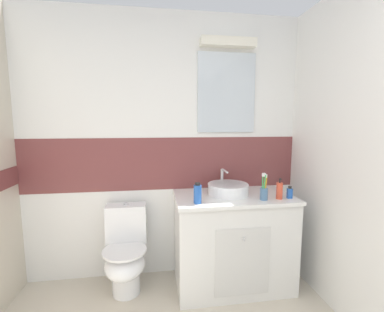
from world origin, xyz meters
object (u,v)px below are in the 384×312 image
toilet (126,253)px  toothbrush_cup (264,192)px  soap_dispenser (279,191)px  mouthwash_bottle (198,194)px  perfume_flask_small (290,193)px  sink_basin (228,188)px

toilet → toothbrush_cup: (1.16, -0.22, 0.56)m
soap_dispenser → mouthwash_bottle: size_ratio=1.07×
soap_dispenser → perfume_flask_small: 0.10m
sink_basin → mouthwash_bottle: 0.38m
toilet → mouthwash_bottle: (0.60, -0.23, 0.57)m
sink_basin → perfume_flask_small: size_ratio=3.88×
sink_basin → toilet: 1.07m
soap_dispenser → perfume_flask_small: (0.10, 0.00, -0.02)m
toilet → mouthwash_bottle: 0.86m
toilet → mouthwash_bottle: bearing=-21.1°
sink_basin → perfume_flask_small: bearing=-22.3°
toilet → perfume_flask_small: bearing=-8.6°
sink_basin → soap_dispenser: bearing=-27.4°
perfume_flask_small → toothbrush_cup: bearing=-176.9°
perfume_flask_small → mouthwash_bottle: bearing=-178.6°
sink_basin → mouthwash_bottle: (-0.31, -0.22, 0.03)m
sink_basin → mouthwash_bottle: sink_basin is taller
mouthwash_bottle → soap_dispenser: bearing=1.4°
sink_basin → perfume_flask_small: sink_basin is taller
toothbrush_cup → mouthwash_bottle: bearing=-179.2°
perfume_flask_small → sink_basin: bearing=157.7°
sink_basin → toothbrush_cup: size_ratio=1.76×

